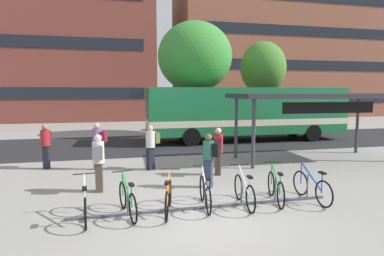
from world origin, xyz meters
TOP-DOWN VIEW (x-y plane):
  - ground at (0.00, 0.00)m, footprint 200.00×200.00m
  - bus_lane_asphalt at (0.00, 10.94)m, footprint 80.00×7.20m
  - city_bus at (5.70, 10.94)m, footprint 12.03×2.61m
  - bike_rack at (0.24, 0.65)m, footprint 6.78×0.16m
  - parked_bicycle_white_0 at (-2.66, 0.54)m, footprint 0.52×1.72m
  - parked_bicycle_green_1 at (-1.71, 0.60)m, footprint 0.56×1.69m
  - parked_bicycle_orange_2 at (-0.73, 0.56)m, footprint 0.58×1.69m
  - parked_bicycle_silver_3 at (0.24, 0.73)m, footprint 0.52×1.72m
  - parked_bicycle_silver_4 at (1.26, 0.61)m, footprint 0.52×1.72m
  - parked_bicycle_green_5 at (2.20, 0.70)m, footprint 0.59×1.69m
  - parked_bicycle_blue_6 at (3.19, 0.57)m, footprint 0.52×1.72m
  - transit_shelter at (6.24, 5.22)m, footprint 7.03×2.98m
  - commuter_maroon_pack_0 at (-2.68, 5.48)m, footprint 0.59×0.46m
  - commuter_grey_pack_2 at (-2.49, 2.64)m, footprint 0.34×0.52m
  - commuter_black_pack_3 at (0.82, 2.35)m, footprint 0.60×0.56m
  - commuter_maroon_pack_4 at (-4.64, 6.05)m, footprint 0.37×0.54m
  - commuter_olive_pack_5 at (-0.72, 5.02)m, footprint 0.60×0.52m
  - commuter_maroon_pack_6 at (1.51, 3.68)m, footprint 0.48×0.60m
  - street_tree_0 at (8.67, 15.33)m, footprint 3.39×3.39m
  - street_tree_1 at (3.14, 14.13)m, footprint 4.97×4.97m
  - building_left_wing at (-9.02, 30.44)m, footprint 21.75×10.87m
  - building_right_wing at (17.88, 30.14)m, footprint 25.70×10.07m

SIDE VIEW (x-z plane):
  - ground at x=0.00m, z-range 0.00..0.00m
  - bus_lane_asphalt at x=0.00m, z-range 0.00..0.01m
  - bike_rack at x=0.24m, z-range -0.26..0.44m
  - parked_bicycle_white_0 at x=-2.66m, z-range -0.11..0.88m
  - parked_bicycle_green_1 at x=-1.71m, z-range -0.11..0.88m
  - parked_bicycle_orange_2 at x=-0.73m, z-range -0.11..0.88m
  - parked_bicycle_silver_3 at x=0.24m, z-range -0.11..0.88m
  - parked_bicycle_silver_4 at x=1.26m, z-range -0.11..0.88m
  - parked_bicycle_green_5 at x=2.20m, z-range -0.11..0.88m
  - parked_bicycle_blue_6 at x=3.19m, z-range -0.11..0.88m
  - commuter_maroon_pack_6 at x=1.51m, z-range 0.12..1.82m
  - commuter_black_pack_3 at x=0.82m, z-range 0.13..1.81m
  - commuter_olive_pack_5 at x=-0.72m, z-range 0.13..1.83m
  - commuter_grey_pack_2 at x=-2.49m, z-range 0.13..1.86m
  - commuter_maroon_pack_4 at x=-4.64m, z-range 0.14..1.87m
  - commuter_maroon_pack_0 at x=-2.68m, z-range 0.14..1.93m
  - city_bus at x=5.70m, z-range 0.18..3.38m
  - transit_shelter at x=6.24m, z-range 1.26..4.14m
  - street_tree_0 at x=8.67m, z-range 1.37..8.05m
  - street_tree_1 at x=3.14m, z-range 1.47..9.09m
  - building_left_wing at x=-9.02m, z-range 0.00..14.10m
  - building_right_wing at x=17.88m, z-range 0.00..25.80m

